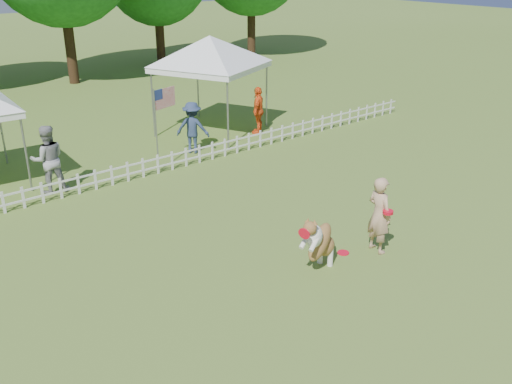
# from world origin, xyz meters

# --- Properties ---
(ground) EXTENTS (120.00, 120.00, 0.00)m
(ground) POSITION_xyz_m (0.00, 0.00, 0.00)
(ground) COLOR #4D6B22
(ground) RESTS_ON ground
(picket_fence) EXTENTS (22.00, 0.08, 0.60)m
(picket_fence) POSITION_xyz_m (0.00, 7.00, 0.30)
(picket_fence) COLOR silver
(picket_fence) RESTS_ON ground
(handler) EXTENTS (0.50, 0.69, 1.76)m
(handler) POSITION_xyz_m (1.10, -0.30, 0.88)
(handler) COLOR tan
(handler) RESTS_ON ground
(dog) EXTENTS (1.37, 0.82, 1.34)m
(dog) POSITION_xyz_m (-0.51, -0.09, 0.67)
(dog) COLOR brown
(dog) RESTS_ON ground
(frisbee_on_turf) EXTENTS (0.29, 0.29, 0.02)m
(frisbee_on_turf) POSITION_xyz_m (0.42, 0.07, 0.01)
(frisbee_on_turf) COLOR red
(frisbee_on_turf) RESTS_ON ground
(canopy_tent_right) EXTENTS (4.37, 4.37, 3.41)m
(canopy_tent_right) POSITION_xyz_m (3.58, 9.61, 1.70)
(canopy_tent_right) COLOR white
(canopy_tent_right) RESTS_ON ground
(flag_pole) EXTENTS (0.96, 0.39, 2.53)m
(flag_pole) POSITION_xyz_m (-0.12, 7.19, 1.26)
(flag_pole) COLOR gray
(flag_pole) RESTS_ON ground
(spectator_a) EXTENTS (1.07, 0.91, 1.91)m
(spectator_a) POSITION_xyz_m (-3.26, 7.63, 0.96)
(spectator_a) COLOR gray
(spectator_a) RESTS_ON ground
(spectator_b) EXTENTS (1.21, 1.25, 1.71)m
(spectator_b) POSITION_xyz_m (1.67, 8.00, 0.85)
(spectator_b) COLOR navy
(spectator_b) RESTS_ON ground
(spectator_c) EXTENTS (1.06, 0.94, 1.72)m
(spectator_c) POSITION_xyz_m (4.76, 8.34, 0.86)
(spectator_c) COLOR #F0551C
(spectator_c) RESTS_ON ground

